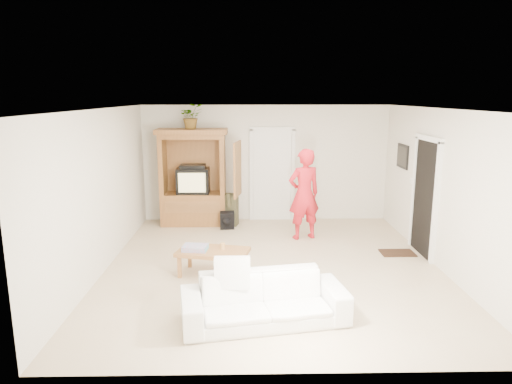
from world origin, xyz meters
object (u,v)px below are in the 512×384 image
armoire (194,184)px  coffee_table (213,253)px  man (304,194)px  sofa (264,299)px

armoire → coffee_table: bearing=-78.4°
man → coffee_table: man is taller
armoire → coffee_table: (0.61, -2.99, -0.55)m
man → sofa: 3.60m
man → sofa: man is taller
sofa → coffee_table: bearing=105.7°
armoire → coffee_table: armoire is taller
man → armoire: bearing=-44.3°
armoire → coffee_table: 3.10m
man → sofa: bearing=56.9°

